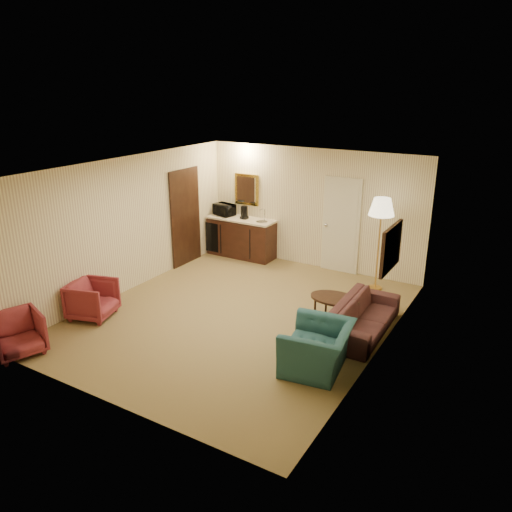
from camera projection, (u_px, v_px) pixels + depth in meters
The scene contains 12 objects.
ground at pixel (239, 315), 8.82m from camera, with size 6.00×6.00×0.00m, color olive.
room_walls at pixel (256, 211), 8.93m from camera, with size 5.02×6.01×2.61m.
wetbar_cabinet at pixel (241, 237), 11.67m from camera, with size 1.64×0.58×0.92m, color #371A11.
sofa at pixel (364, 311), 8.12m from camera, with size 1.89×0.55×0.74m, color black.
teal_armchair at pixel (318, 341), 7.03m from camera, with size 1.03×0.67×0.90m, color #215053.
rose_chair_near at pixel (92, 298), 8.64m from camera, with size 0.71×0.66×0.73m, color maroon.
rose_chair_far at pixel (17, 332), 7.46m from camera, with size 0.69×0.65×0.71m, color maroon.
coffee_table at pixel (334, 310), 8.44m from camera, with size 0.85×0.57×0.49m, color black.
floor_lamp at pixel (379, 244), 9.65m from camera, with size 0.49×0.49×1.85m, color #BA903E.
waste_bin at pixel (264, 255), 11.40m from camera, with size 0.25×0.25×0.31m, color black.
microwave at pixel (224, 208), 11.74m from camera, with size 0.49×0.27×0.33m, color black.
coffee_maker at pixel (244, 212), 11.44m from camera, with size 0.16×0.16×0.30m, color black.
Camera 1 is at (4.33, -6.72, 3.89)m, focal length 35.00 mm.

